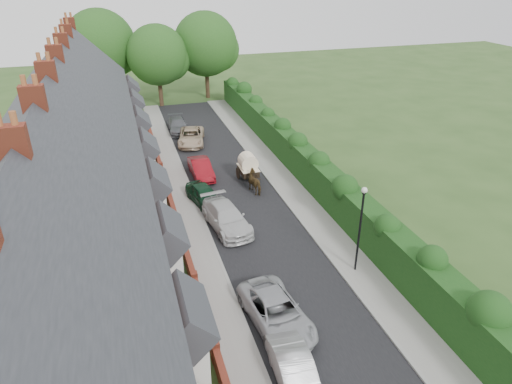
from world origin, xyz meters
TOP-DOWN VIEW (x-y plane):
  - ground at (0.00, 0.00)m, footprint 140.00×140.00m
  - road at (-0.50, 11.00)m, footprint 6.00×58.00m
  - pavement_hedge_side at (3.60, 11.00)m, footprint 2.20×58.00m
  - pavement_house_side at (-4.35, 11.00)m, footprint 1.70×58.00m
  - kerb_hedge_side at (2.55, 11.00)m, footprint 0.18×58.00m
  - kerb_house_side at (-3.55, 11.00)m, footprint 0.18×58.00m
  - hedge at (5.40, 11.00)m, footprint 2.10×58.00m
  - terrace_row at (-10.87, 9.98)m, footprint 9.05×40.50m
  - garden_wall_row at (-5.35, 10.00)m, footprint 0.35×40.35m
  - lamppost at (3.40, 4.00)m, footprint 0.32×0.32m
  - tree_far_left at (-2.65, 40.08)m, footprint 7.14×6.80m
  - tree_far_right at (3.39, 42.08)m, footprint 7.98×7.60m
  - tree_far_back at (-8.59, 43.08)m, footprint 8.40×8.00m
  - car_silver_a at (-2.57, -2.13)m, footprint 1.64×4.16m
  - car_silver_b at (-2.13, 1.40)m, footprint 2.85×5.25m
  - car_white at (-2.27, 10.60)m, footprint 2.76×5.35m
  - car_green at (-3.00, 14.19)m, footprint 2.42×4.24m
  - car_red at (-2.34, 18.79)m, footprint 1.56×4.23m
  - car_beige at (-1.79, 26.38)m, footprint 3.30×5.31m
  - car_grey at (-2.51, 30.10)m, footprint 2.06×4.67m
  - horse at (1.02, 14.92)m, footprint 1.30×2.07m
  - horse_cart at (1.02, 16.99)m, footprint 1.41×3.12m

SIDE VIEW (x-z plane):
  - ground at x=0.00m, z-range 0.00..0.00m
  - road at x=-0.50m, z-range 0.00..0.02m
  - pavement_hedge_side at x=3.60m, z-range 0.00..0.12m
  - pavement_house_side at x=-4.35m, z-range 0.00..0.12m
  - kerb_hedge_side at x=2.55m, z-range 0.00..0.13m
  - kerb_house_side at x=-3.55m, z-range 0.00..0.13m
  - garden_wall_row at x=-5.35m, z-range -0.09..1.01m
  - car_grey at x=-2.51m, z-range 0.00..1.33m
  - car_silver_a at x=-2.57m, z-range 0.00..1.35m
  - car_green at x=-3.00m, z-range 0.00..1.36m
  - car_beige at x=-1.79m, z-range 0.00..1.37m
  - car_red at x=-2.34m, z-range 0.00..1.38m
  - car_silver_b at x=-2.13m, z-range 0.00..1.40m
  - car_white at x=-2.27m, z-range 0.00..1.48m
  - horse at x=1.02m, z-range 0.00..1.62m
  - horse_cart at x=1.02m, z-range 0.16..2.41m
  - hedge at x=5.40m, z-range 0.18..3.03m
  - lamppost at x=3.40m, z-range 0.72..5.88m
  - terrace_row at x=-10.87m, z-range -1.28..10.22m
  - tree_far_left at x=-2.65m, z-range 1.07..10.36m
  - tree_far_right at x=3.39m, z-range 1.16..11.47m
  - tree_far_back at x=-8.59m, z-range 1.21..12.03m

